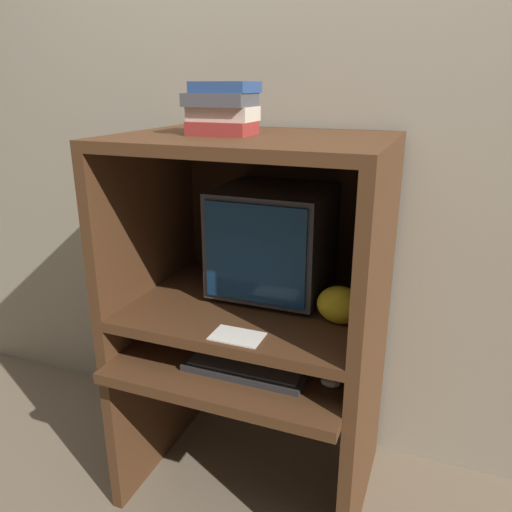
# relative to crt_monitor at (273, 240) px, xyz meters

# --- Properties ---
(wall_back) EXTENTS (6.00, 0.06, 2.60)m
(wall_back) POSITION_rel_crt_monitor_xyz_m (-0.03, 0.28, 0.34)
(wall_back) COLOR gray
(wall_back) RESTS_ON ground_plane
(desk_base) EXTENTS (0.86, 0.72, 0.61)m
(desk_base) POSITION_rel_crt_monitor_xyz_m (-0.03, -0.15, -0.58)
(desk_base) COLOR #4C2D19
(desk_base) RESTS_ON ground_plane
(desk_monitor_shelf) EXTENTS (0.86, 0.65, 0.15)m
(desk_monitor_shelf) POSITION_rel_crt_monitor_xyz_m (-0.03, -0.10, -0.23)
(desk_monitor_shelf) COLOR #4C2D19
(desk_monitor_shelf) RESTS_ON desk_base
(hutch_upper) EXTENTS (0.86, 0.65, 0.57)m
(hutch_upper) POSITION_rel_crt_monitor_xyz_m (-0.03, -0.07, 0.18)
(hutch_upper) COLOR #4C2D19
(hutch_upper) RESTS_ON desk_monitor_shelf
(crt_monitor) EXTENTS (0.38, 0.37, 0.38)m
(crt_monitor) POSITION_rel_crt_monitor_xyz_m (0.00, 0.00, 0.00)
(crt_monitor) COLOR #333338
(crt_monitor) RESTS_ON desk_monitor_shelf
(keyboard) EXTENTS (0.39, 0.17, 0.03)m
(keyboard) POSITION_rel_crt_monitor_xyz_m (0.02, -0.30, -0.34)
(keyboard) COLOR #2D2D30
(keyboard) RESTS_ON desk_base
(mouse) EXTENTS (0.06, 0.04, 0.03)m
(mouse) POSITION_rel_crt_monitor_xyz_m (0.29, -0.29, -0.33)
(mouse) COLOR #B7B7B7
(mouse) RESTS_ON desk_base
(snack_bag) EXTENTS (0.15, 0.11, 0.12)m
(snack_bag) POSITION_rel_crt_monitor_xyz_m (0.28, -0.15, -0.14)
(snack_bag) COLOR gold
(snack_bag) RESTS_ON desk_monitor_shelf
(book_stack) EXTENTS (0.20, 0.16, 0.16)m
(book_stack) POSITION_rel_crt_monitor_xyz_m (-0.13, -0.12, 0.45)
(book_stack) COLOR maroon
(book_stack) RESTS_ON hutch_upper
(paper_card) EXTENTS (0.16, 0.10, 0.00)m
(paper_card) POSITION_rel_crt_monitor_xyz_m (0.02, -0.36, -0.20)
(paper_card) COLOR white
(paper_card) RESTS_ON desk_monitor_shelf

